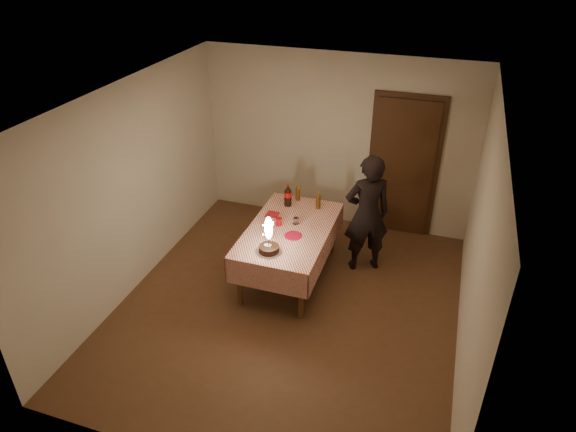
% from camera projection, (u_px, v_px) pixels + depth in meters
% --- Properties ---
extents(ground, '(4.00, 4.50, 0.01)m').
position_uv_depth(ground, '(288.00, 306.00, 6.32)').
color(ground, brown).
rests_on(ground, ground).
extents(room_shell, '(4.04, 4.54, 2.62)m').
position_uv_depth(room_shell, '(293.00, 184.00, 5.54)').
color(room_shell, beige).
rests_on(room_shell, ground).
extents(dining_table, '(1.02, 1.72, 0.74)m').
position_uv_depth(dining_table, '(289.00, 235.00, 6.54)').
color(dining_table, brown).
rests_on(dining_table, ground).
extents(birthday_cake, '(0.30, 0.30, 0.47)m').
position_uv_depth(birthday_cake, '(269.00, 242.00, 5.97)').
color(birthday_cake, white).
rests_on(birthday_cake, dining_table).
extents(red_plate, '(0.22, 0.22, 0.01)m').
position_uv_depth(red_plate, '(293.00, 236.00, 6.33)').
color(red_plate, red).
rests_on(red_plate, dining_table).
extents(red_cup, '(0.08, 0.08, 0.10)m').
position_uv_depth(red_cup, '(279.00, 222.00, 6.54)').
color(red_cup, '#B00C15').
rests_on(red_cup, dining_table).
extents(clear_cup, '(0.07, 0.07, 0.09)m').
position_uv_depth(clear_cup, '(296.00, 221.00, 6.56)').
color(clear_cup, white).
rests_on(clear_cup, dining_table).
extents(napkin_stack, '(0.15, 0.15, 0.02)m').
position_uv_depth(napkin_stack, '(272.00, 215.00, 6.77)').
color(napkin_stack, '#B1141E').
rests_on(napkin_stack, dining_table).
extents(cola_bottle, '(0.10, 0.10, 0.32)m').
position_uv_depth(cola_bottle, '(288.00, 195.00, 6.93)').
color(cola_bottle, black).
rests_on(cola_bottle, dining_table).
extents(amber_bottle_left, '(0.06, 0.06, 0.25)m').
position_uv_depth(amber_bottle_left, '(298.00, 192.00, 7.08)').
color(amber_bottle_left, '#51330D').
rests_on(amber_bottle_left, dining_table).
extents(amber_bottle_right, '(0.06, 0.06, 0.25)m').
position_uv_depth(amber_bottle_right, '(318.00, 200.00, 6.88)').
color(amber_bottle_right, '#51330D').
rests_on(amber_bottle_right, dining_table).
extents(photographer, '(0.71, 0.62, 1.65)m').
position_uv_depth(photographer, '(367.00, 214.00, 6.63)').
color(photographer, black).
rests_on(photographer, ground).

